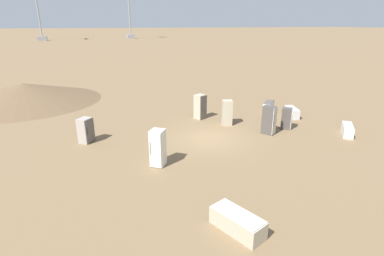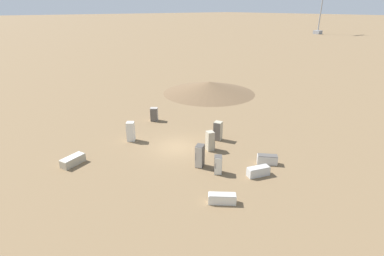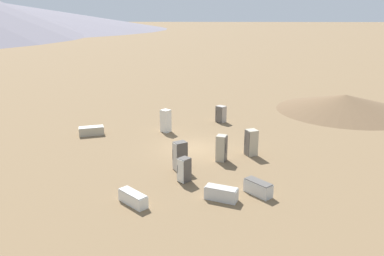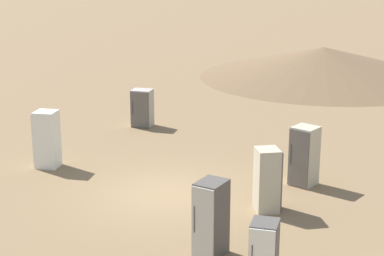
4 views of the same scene
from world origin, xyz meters
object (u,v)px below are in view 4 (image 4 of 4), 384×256
at_px(discarded_fridge_4, 264,253).
at_px(discarded_fridge_5, 142,108).
at_px(discarded_fridge_9, 268,180).
at_px(discarded_fridge_3, 47,139).
at_px(discarded_fridge_7, 304,156).
at_px(discarded_fridge_1, 211,219).

bearing_deg(discarded_fridge_4, discarded_fridge_5, -58.91).
bearing_deg(discarded_fridge_5, discarded_fridge_9, 130.55).
xyz_separation_m(discarded_fridge_4, discarded_fridge_9, (2.17, 3.34, 0.16)).
relative_size(discarded_fridge_5, discarded_fridge_9, 0.84).
relative_size(discarded_fridge_4, discarded_fridge_9, 0.82).
relative_size(discarded_fridge_3, discarded_fridge_4, 1.31).
bearing_deg(discarded_fridge_7, discarded_fridge_4, 112.35).
bearing_deg(discarded_fridge_5, discarded_fridge_3, 76.02).
height_order(discarded_fridge_3, discarded_fridge_4, discarded_fridge_3).
bearing_deg(discarded_fridge_9, discarded_fridge_5, -163.95).
height_order(discarded_fridge_1, discarded_fridge_4, discarded_fridge_1).
xyz_separation_m(discarded_fridge_1, discarded_fridge_3, (-1.96, 7.78, 0.02)).
bearing_deg(discarded_fridge_4, discarded_fridge_1, -35.74).
relative_size(discarded_fridge_5, discarded_fridge_7, 0.82).
height_order(discarded_fridge_3, discarded_fridge_9, discarded_fridge_3).
height_order(discarded_fridge_1, discarded_fridge_5, discarded_fridge_1).
bearing_deg(discarded_fridge_1, discarded_fridge_9, -90.15).
bearing_deg(discarded_fridge_7, discarded_fridge_9, 95.63).
height_order(discarded_fridge_4, discarded_fridge_7, discarded_fridge_7).
distance_m(discarded_fridge_4, discarded_fridge_7, 6.19).
xyz_separation_m(discarded_fridge_1, discarded_fridge_7, (4.60, 2.86, -0.01)).
bearing_deg(discarded_fridge_7, discarded_fridge_3, 28.27).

